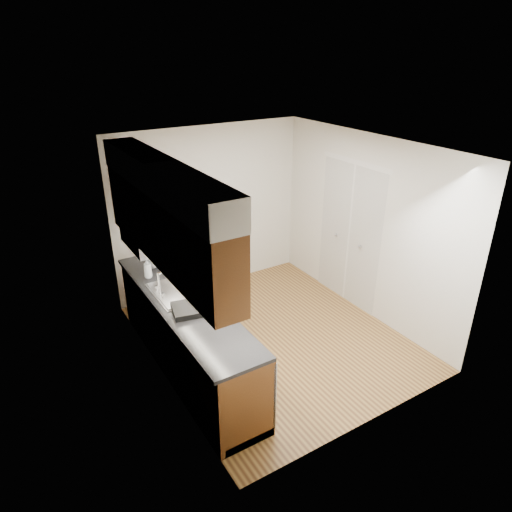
% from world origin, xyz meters
% --- Properties ---
extents(floor, '(3.50, 3.50, 0.00)m').
position_xyz_m(floor, '(0.00, 0.00, 0.00)').
color(floor, '#A27B3D').
rests_on(floor, ground).
extents(ceiling, '(3.50, 3.50, 0.00)m').
position_xyz_m(ceiling, '(0.00, 0.00, 2.50)').
color(ceiling, white).
rests_on(ceiling, wall_left).
extents(wall_left, '(0.02, 3.50, 2.50)m').
position_xyz_m(wall_left, '(-1.50, 0.00, 1.25)').
color(wall_left, silver).
rests_on(wall_left, floor).
extents(wall_right, '(0.02, 3.50, 2.50)m').
position_xyz_m(wall_right, '(1.50, 0.00, 1.25)').
color(wall_right, silver).
rests_on(wall_right, floor).
extents(wall_back, '(3.00, 0.02, 2.50)m').
position_xyz_m(wall_back, '(0.00, 1.75, 1.25)').
color(wall_back, silver).
rests_on(wall_back, floor).
extents(counter, '(0.64, 2.80, 1.30)m').
position_xyz_m(counter, '(-1.20, -0.00, 0.49)').
color(counter, brown).
rests_on(counter, floor).
extents(upper_cabinets, '(0.47, 2.80, 1.21)m').
position_xyz_m(upper_cabinets, '(-1.33, 0.05, 1.95)').
color(upper_cabinets, brown).
rests_on(upper_cabinets, wall_left).
extents(closet_door, '(0.02, 1.22, 2.05)m').
position_xyz_m(closet_door, '(1.49, 0.30, 1.02)').
color(closet_door, white).
rests_on(closet_door, wall_right).
extents(floor_mat, '(0.51, 0.85, 0.02)m').
position_xyz_m(floor_mat, '(-0.60, 0.24, 0.01)').
color(floor_mat, '#58585A').
rests_on(floor_mat, floor).
extents(person, '(0.50, 0.66, 1.68)m').
position_xyz_m(person, '(-0.60, 0.24, 0.86)').
color(person, '#9DB1BF').
rests_on(person, floor_mat).
extents(soap_bottle_a, '(0.13, 0.13, 0.26)m').
position_xyz_m(soap_bottle_a, '(-1.35, 0.71, 1.07)').
color(soap_bottle_a, white).
rests_on(soap_bottle_a, counter).
extents(soap_bottle_b, '(0.13, 0.13, 0.20)m').
position_xyz_m(soap_bottle_b, '(-1.05, 0.66, 1.04)').
color(soap_bottle_b, white).
rests_on(soap_bottle_b, counter).
extents(soap_bottle_c, '(0.20, 0.20, 0.19)m').
position_xyz_m(soap_bottle_c, '(-1.21, 0.94, 1.03)').
color(soap_bottle_c, white).
rests_on(soap_bottle_c, counter).
extents(steel_can, '(0.08, 0.08, 0.12)m').
position_xyz_m(steel_can, '(-1.13, 0.76, 1.00)').
color(steel_can, '#A5A5AA').
rests_on(steel_can, counter).
extents(dish_rack, '(0.46, 0.41, 0.06)m').
position_xyz_m(dish_rack, '(-1.23, -0.27, 0.97)').
color(dish_rack, black).
rests_on(dish_rack, counter).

